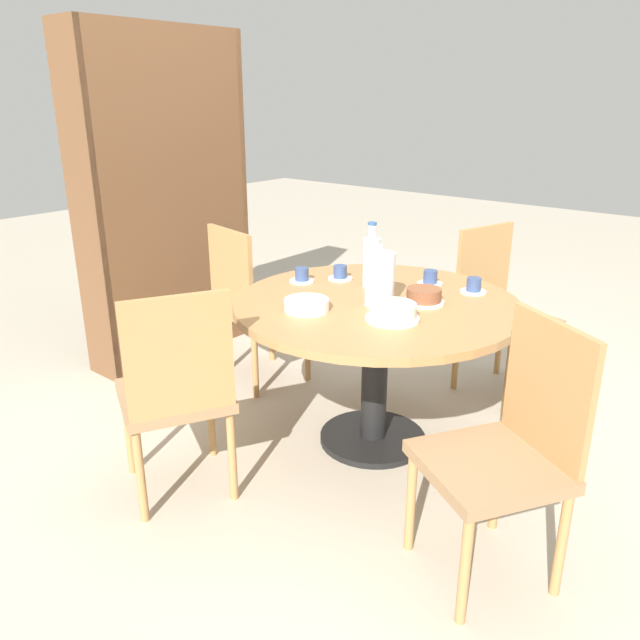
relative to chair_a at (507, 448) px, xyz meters
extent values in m
plane|color=#B2A893|center=(0.42, 0.82, -0.48)|extent=(14.00, 14.00, 0.00)
cylinder|color=black|center=(0.42, 0.82, -0.46)|extent=(0.50, 0.50, 0.03)
cylinder|color=black|center=(0.42, 0.82, -0.13)|extent=(0.12, 0.12, 0.64)
cylinder|color=#9E7042|center=(0.42, 0.82, 0.21)|extent=(1.27, 1.27, 0.04)
cylinder|color=#A87A47|center=(-0.12, 0.28, -0.28)|extent=(0.03, 0.03, 0.40)
cylinder|color=#A87A47|center=(-0.30, -0.03, -0.28)|extent=(0.03, 0.03, 0.40)
cylinder|color=#A87A47|center=(0.19, 0.09, -0.28)|extent=(0.03, 0.03, 0.40)
cylinder|color=#A87A47|center=(0.00, -0.21, -0.28)|extent=(0.03, 0.03, 0.40)
cube|color=#93704C|center=(-0.06, 0.03, -0.06)|extent=(0.58, 0.58, 0.04)
cube|color=#A87A47|center=(0.11, -0.07, 0.20)|extent=(0.23, 0.35, 0.46)
cylinder|color=#A87A47|center=(1.08, 0.44, -0.28)|extent=(0.03, 0.03, 0.40)
cylinder|color=#A87A47|center=(1.42, 0.34, -0.28)|extent=(0.03, 0.03, 0.40)
cylinder|color=#A87A47|center=(1.18, 0.79, -0.28)|extent=(0.03, 0.03, 0.40)
cylinder|color=#A87A47|center=(1.52, 0.69, -0.28)|extent=(0.03, 0.03, 0.40)
cube|color=#93704C|center=(1.30, 0.56, -0.06)|extent=(0.52, 0.52, 0.04)
cube|color=#A87A47|center=(1.36, 0.75, 0.20)|extent=(0.39, 0.14, 0.46)
cylinder|color=#A87A47|center=(0.74, 1.50, -0.28)|extent=(0.03, 0.03, 0.40)
cylinder|color=#A87A47|center=(0.81, 1.86, -0.28)|extent=(0.03, 0.03, 0.40)
cylinder|color=#A87A47|center=(0.39, 1.57, -0.28)|extent=(0.03, 0.03, 0.40)
cylinder|color=#A87A47|center=(0.46, 1.93, -0.28)|extent=(0.03, 0.03, 0.40)
cube|color=#93704C|center=(0.60, 1.72, -0.06)|extent=(0.50, 0.50, 0.04)
cube|color=#A87A47|center=(0.41, 1.75, 0.20)|extent=(0.10, 0.40, 0.46)
cylinder|color=#A87A47|center=(-0.15, 1.32, -0.28)|extent=(0.03, 0.03, 0.40)
cylinder|color=#A87A47|center=(-0.47, 1.48, -0.28)|extent=(0.03, 0.03, 0.40)
cylinder|color=#A87A47|center=(-0.32, 1.00, -0.28)|extent=(0.03, 0.03, 0.40)
cylinder|color=#A87A47|center=(-0.64, 1.16, -0.28)|extent=(0.03, 0.03, 0.40)
cube|color=#93704C|center=(-0.39, 1.24, -0.06)|extent=(0.57, 0.57, 0.04)
cube|color=#A87A47|center=(-0.48, 1.06, 0.20)|extent=(0.37, 0.21, 0.46)
cube|color=brown|center=(1.07, 2.46, 0.49)|extent=(0.04, 0.28, 1.94)
cube|color=brown|center=(0.02, 2.46, 0.49)|extent=(0.04, 0.28, 1.94)
cube|color=brown|center=(0.55, 2.32, 0.49)|extent=(1.09, 0.02, 1.94)
cube|color=brown|center=(0.55, 2.46, -0.46)|extent=(1.02, 0.27, 0.04)
cube|color=brown|center=(0.55, 2.46, -0.09)|extent=(1.02, 0.27, 0.04)
cube|color=brown|center=(0.55, 2.46, 0.30)|extent=(1.02, 0.27, 0.04)
cube|color=brown|center=(0.55, 2.46, 0.68)|extent=(1.02, 0.27, 0.04)
cube|color=brown|center=(0.55, 2.46, 1.07)|extent=(1.02, 0.27, 0.04)
cube|color=brown|center=(0.55, 2.46, 1.44)|extent=(1.02, 0.27, 0.04)
cube|color=black|center=(0.84, 2.44, -0.32)|extent=(0.43, 0.21, 0.24)
cube|color=orange|center=(0.25, 2.44, -0.29)|extent=(0.43, 0.21, 0.30)
cube|color=beige|center=(0.87, 2.44, 0.08)|extent=(0.37, 0.21, 0.31)
cube|color=#B72D28|center=(0.22, 2.44, 0.08)|extent=(0.37, 0.21, 0.31)
cube|color=black|center=(0.86, 2.44, 0.44)|extent=(0.39, 0.21, 0.24)
cube|color=gold|center=(0.23, 2.44, 0.47)|extent=(0.39, 0.21, 0.31)
cube|color=#703384|center=(0.83, 2.44, 0.85)|extent=(0.46, 0.21, 0.30)
cube|color=gold|center=(0.26, 2.44, 0.86)|extent=(0.46, 0.21, 0.32)
cube|color=beige|center=(0.83, 2.44, 1.24)|extent=(0.45, 0.21, 0.31)
cube|color=gold|center=(0.26, 2.44, 1.22)|extent=(0.45, 0.21, 0.25)
cylinder|color=silver|center=(0.38, 0.78, 0.35)|extent=(0.13, 0.13, 0.23)
cone|color=silver|center=(0.38, 0.78, 0.47)|extent=(0.11, 0.11, 0.02)
sphere|color=silver|center=(0.38, 0.78, 0.49)|extent=(0.02, 0.02, 0.02)
cylinder|color=silver|center=(0.59, 0.97, 0.34)|extent=(0.08, 0.08, 0.23)
cylinder|color=silver|center=(0.59, 0.97, 0.49)|extent=(0.04, 0.04, 0.06)
cylinder|color=#2D5184|center=(0.59, 0.97, 0.53)|extent=(0.04, 0.04, 0.01)
cylinder|color=white|center=(0.26, 0.63, 0.24)|extent=(0.22, 0.22, 0.01)
cylinder|color=silver|center=(0.26, 0.63, 0.27)|extent=(0.19, 0.19, 0.06)
cylinder|color=white|center=(0.52, 0.64, 0.24)|extent=(0.18, 0.18, 0.01)
cylinder|color=brown|center=(0.52, 0.64, 0.27)|extent=(0.15, 0.15, 0.06)
cylinder|color=silver|center=(0.81, 0.55, 0.23)|extent=(0.12, 0.12, 0.01)
cylinder|color=#334775|center=(0.81, 0.55, 0.27)|extent=(0.07, 0.07, 0.06)
cylinder|color=silver|center=(0.79, 0.77, 0.23)|extent=(0.12, 0.12, 0.01)
cylinder|color=#334775|center=(0.79, 0.77, 0.27)|extent=(0.07, 0.07, 0.06)
cylinder|color=silver|center=(0.44, 1.27, 0.23)|extent=(0.12, 0.12, 0.01)
cylinder|color=#334775|center=(0.44, 1.27, 0.27)|extent=(0.07, 0.07, 0.06)
cylinder|color=silver|center=(0.59, 1.15, 0.23)|extent=(0.12, 0.12, 0.01)
cylinder|color=#334775|center=(0.59, 1.15, 0.27)|extent=(0.07, 0.07, 0.06)
cylinder|color=white|center=(0.12, 0.97, 0.23)|extent=(0.19, 0.19, 0.01)
cylinder|color=white|center=(0.12, 0.97, 0.24)|extent=(0.19, 0.19, 0.01)
cylinder|color=white|center=(0.12, 0.97, 0.25)|extent=(0.19, 0.19, 0.01)
cylinder|color=white|center=(0.12, 0.97, 0.26)|extent=(0.19, 0.19, 0.01)
cylinder|color=white|center=(0.12, 0.97, 0.27)|extent=(0.19, 0.19, 0.01)
camera|label=1|loc=(-1.76, -0.66, 1.10)|focal=35.00mm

